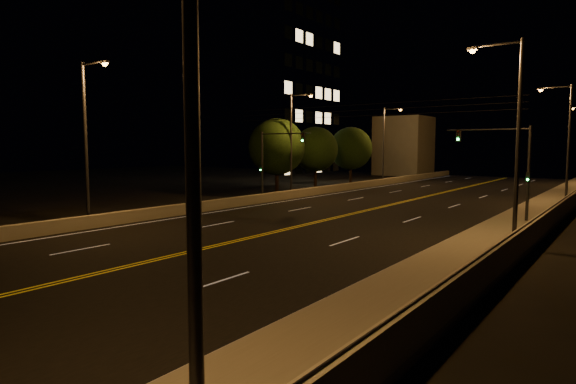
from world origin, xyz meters
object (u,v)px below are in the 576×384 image
Objects in this scene: streetlight_5 at (293,138)px; tree_2 at (351,148)px; streetlight_0 at (177,85)px; streetlight_2 at (565,137)px; tree_0 at (277,147)px; streetlight_6 at (386,141)px; tree_1 at (315,149)px; streetlight_1 at (513,130)px; traffic_signal_right at (511,162)px; streetlight_4 at (88,133)px; traffic_signal_left at (271,158)px; building_tower at (247,86)px.

streetlight_5 is 1.34× the size of tree_2.
streetlight_0 is at bearing -56.76° from streetlight_5.
streetlight_2 is 1.28× the size of tree_0.
streetlight_0 reaches higher than tree_2.
tree_2 is (-0.31, 15.76, -0.21)m from tree_0.
streetlight_6 is 1.36× the size of tree_1.
streetlight_1 is 39.35m from streetlight_6.
streetlight_5 reaches higher than traffic_signal_right.
streetlight_5 is 20.36m from streetlight_6.
streetlight_4 and streetlight_6 have the same top height.
streetlight_0 is at bearing -59.21° from tree_1.
streetlight_1 is 1.00× the size of streetlight_2.
streetlight_1 is 19.92m from streetlight_2.
streetlight_1 and streetlight_5 have the same top height.
streetlight_0 is at bearing -90.00° from streetlight_1.
tree_0 is at bearing 97.15° from streetlight_4.
streetlight_2 is 1.36× the size of tree_1.
tree_1 is (-25.82, 23.18, -1.09)m from streetlight_1.
tree_1 is (-5.49, 15.40, 0.64)m from traffic_signal_left.
streetlight_5 is at bearing -79.67° from tree_2.
traffic_signal_left is (-18.79, 0.00, 0.00)m from traffic_signal_right.
tree_1 is at bearing -113.96° from streetlight_6.
streetlight_1 reaches higher than traffic_signal_left.
tree_1 is (-4.35, 31.44, -1.09)m from streetlight_4.
traffic_signal_left is 16.37m from tree_1.
streetlight_4 is 1.60× the size of traffic_signal_left.
traffic_signal_left is (-20.33, 27.92, -1.73)m from streetlight_0.
streetlight_2 is at bearing 14.51° from tree_0.
streetlight_5 is (-21.47, -7.30, 0.00)m from streetlight_2.
streetlight_1 is 1.00× the size of streetlight_5.
streetlight_6 is at bearing 81.90° from tree_0.
building_tower is (-22.05, -1.36, 8.41)m from streetlight_6.
tree_1 is (-25.82, 3.27, -1.09)m from streetlight_2.
streetlight_5 is 1.00× the size of streetlight_6.
streetlight_6 is at bearing 112.01° from streetlight_0.
streetlight_5 reaches higher than tree_1.
streetlight_0 is 41.58m from tree_0.
streetlight_6 is at bearing 148.69° from streetlight_2.
streetlight_5 is at bearing 103.25° from traffic_signal_left.
building_tower is at bearing 164.96° from streetlight_2.
tree_0 is at bearing -165.49° from streetlight_2.
tree_0 is (19.30, -17.97, -9.19)m from building_tower.
streetlight_1 is 0.33× the size of building_tower.
streetlight_1 is 38.30m from tree_2.
streetlight_5 is 5.26m from traffic_signal_left.
streetlight_4 is at bearing -141.18° from traffic_signal_right.
streetlight_1 and streetlight_2 have the same top height.
streetlight_0 is 1.28× the size of tree_0.
streetlight_0 is at bearing -90.00° from streetlight_2.
streetlight_6 is at bearing 90.00° from streetlight_5.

